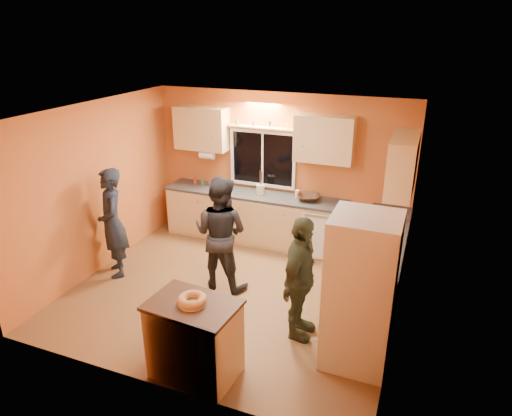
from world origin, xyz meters
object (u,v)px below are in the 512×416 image
at_px(person_center, 221,233).
at_px(refrigerator, 360,292).
at_px(island, 195,339).
at_px(person_right, 300,279).
at_px(person_left, 112,223).

bearing_deg(person_center, refrigerator, 159.80).
height_order(island, person_center, person_center).
height_order(island, person_right, person_right).
relative_size(person_center, person_right, 1.07).
height_order(refrigerator, island, refrigerator).
bearing_deg(person_right, person_center, 65.44).
distance_m(person_left, person_right, 3.09).
xyz_separation_m(refrigerator, person_right, (-0.74, 0.20, -0.11)).
bearing_deg(person_left, person_right, 38.91).
xyz_separation_m(person_center, person_right, (1.39, -0.71, -0.06)).
relative_size(refrigerator, person_left, 1.06).
relative_size(island, person_right, 0.63).
bearing_deg(island, person_right, 56.60).
xyz_separation_m(person_left, person_right, (3.05, -0.44, -0.05)).
relative_size(person_left, person_center, 1.00).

